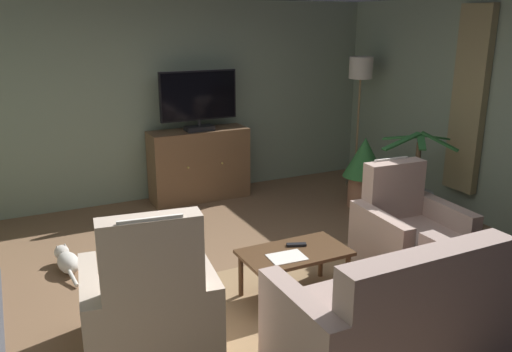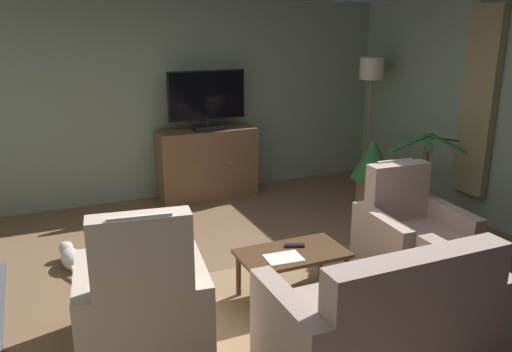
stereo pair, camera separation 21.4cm
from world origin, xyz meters
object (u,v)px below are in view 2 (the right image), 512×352
tv_cabinet (207,166)px  cat (71,257)px  coffee_table (292,258)px  sofa_floral (386,323)px  potted_plant_on_hearth_side (372,168)px  potted_plant_leafy_by_curtain (421,204)px  tv_remote (295,245)px  armchair_in_far_corner (411,238)px  floor_lamp (371,80)px  armchair_facing_sofa (143,306)px  folded_newspaper (284,258)px  television (207,99)px

tv_cabinet → cat: bearing=-142.8°
coffee_table → sofa_floral: bearing=-81.1°
potted_plant_on_hearth_side → cat: bearing=-176.4°
potted_plant_leafy_by_curtain → cat: size_ratio=1.64×
potted_plant_leafy_by_curtain → tv_remote: bearing=-158.3°
cat → potted_plant_leafy_by_curtain: bearing=-6.9°
armchair_in_far_corner → floor_lamp: (1.12, 2.34, 1.20)m
coffee_table → sofa_floral: (0.17, -1.07, -0.05)m
sofa_floral → armchair_facing_sofa: 1.71m
folded_newspaper → armchair_facing_sofa: 1.20m
potted_plant_on_hearth_side → cat: potted_plant_on_hearth_side is taller
armchair_in_far_corner → cat: armchair_in_far_corner is taller
tv_cabinet → armchair_facing_sofa: 3.40m
folded_newspaper → armchair_in_far_corner: bearing=9.3°
coffee_table → folded_newspaper: bearing=-146.7°
armchair_facing_sofa → potted_plant_on_hearth_side: 3.77m
cat → sofa_floral: bearing=-53.0°
tv_cabinet → coffee_table: bearing=-94.0°
tv_cabinet → armchair_in_far_corner: bearing=-68.2°
sofa_floral → coffee_table: bearing=98.9°
tv_cabinet → cat: tv_cabinet is taller
folded_newspaper → armchair_in_far_corner: (1.43, 0.13, -0.12)m
sofa_floral → potted_plant_on_hearth_side: 3.25m
tv_remote → potted_plant_on_hearth_side: 2.45m
coffee_table → floor_lamp: floor_lamp is taller
tv_remote → potted_plant_leafy_by_curtain: bearing=-137.2°
tv_cabinet → armchair_facing_sofa: size_ratio=1.11×
tv_cabinet → tv_remote: (-0.13, -2.75, -0.00)m
folded_newspaper → cat: size_ratio=0.45×
cat → television: bearing=36.2°
potted_plant_leafy_by_curtain → cat: potted_plant_leafy_by_curtain is taller
coffee_table → floor_lamp: (2.43, 2.40, 1.14)m
potted_plant_on_hearth_side → potted_plant_leafy_by_curtain: size_ratio=0.82×
sofa_floral → potted_plant_on_hearth_side: (1.81, 2.70, 0.19)m
television → potted_plant_on_hearth_side: 2.27m
folded_newspaper → potted_plant_leafy_by_curtain: 2.53m
tv_cabinet → coffee_table: 2.84m
sofa_floral → armchair_facing_sofa: bearing=149.9°
tv_cabinet → floor_lamp: bearing=-11.0°
floor_lamp → armchair_facing_sofa: bearing=-145.1°
floor_lamp → tv_cabinet: bearing=169.0°
television → tv_remote: television is taller
folded_newspaper → sofa_floral: 1.04m
coffee_table → television: bearing=85.9°
armchair_facing_sofa → floor_lamp: floor_lamp is taller
tv_remote → cat: bearing=-15.6°
television → armchair_in_far_corner: size_ratio=1.02×
potted_plant_on_hearth_side → potted_plant_leafy_by_curtain: bearing=-72.9°
television → tv_remote: (-0.13, -2.69, -0.90)m
coffee_table → potted_plant_leafy_by_curtain: (2.19, 0.93, -0.14)m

